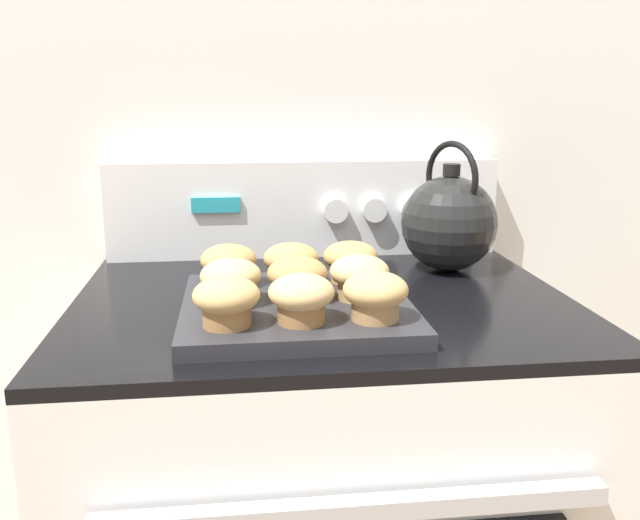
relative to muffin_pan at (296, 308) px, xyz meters
The scene contains 13 objects.
wall_back 0.52m from the muffin_pan, 83.53° to the left, with size 8.00×0.05×2.40m.
control_panel 0.38m from the muffin_pan, 82.16° to the left, with size 0.74×0.07×0.18m.
muffin_pan is the anchor object (origin of this frame).
muffin_r0_c0 0.14m from the muffin_pan, 135.69° to the right, with size 0.08×0.08×0.06m.
muffin_r0_c1 0.10m from the muffin_pan, 90.83° to the right, with size 0.08×0.08×0.06m.
muffin_r0_c2 0.14m from the muffin_pan, 44.70° to the right, with size 0.08×0.08×0.06m.
muffin_r1_c0 0.10m from the muffin_pan, behind, with size 0.08×0.08×0.06m.
muffin_r1_c1 0.04m from the muffin_pan, 21.63° to the left, with size 0.08×0.08×0.06m.
muffin_r1_c2 0.10m from the muffin_pan, ahead, with size 0.08×0.08×0.06m.
muffin_r2_c0 0.14m from the muffin_pan, 135.90° to the left, with size 0.08×0.08×0.06m.
muffin_r2_c1 0.10m from the muffin_pan, 89.97° to the left, with size 0.08×0.08×0.06m.
muffin_r2_c2 0.14m from the muffin_pan, 44.47° to the left, with size 0.08×0.08×0.06m.
tea_kettle 0.37m from the muffin_pan, 37.74° to the left, with size 0.17×0.20×0.23m.
Camera 1 is at (-0.12, -0.67, 1.19)m, focal length 38.00 mm.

